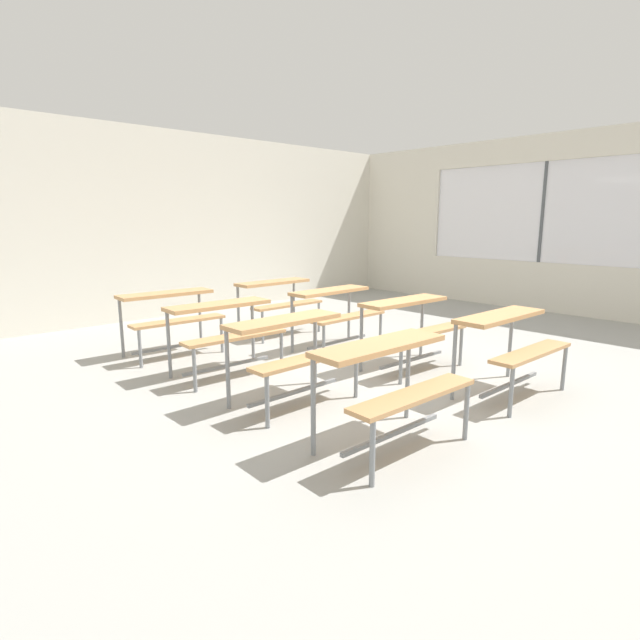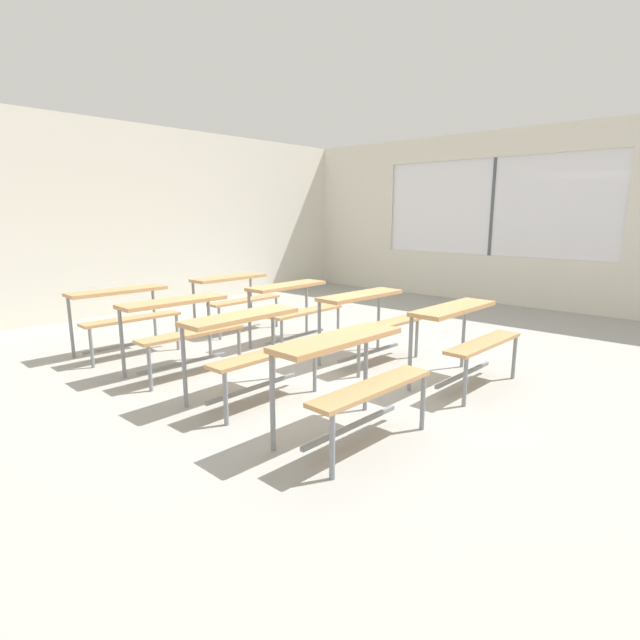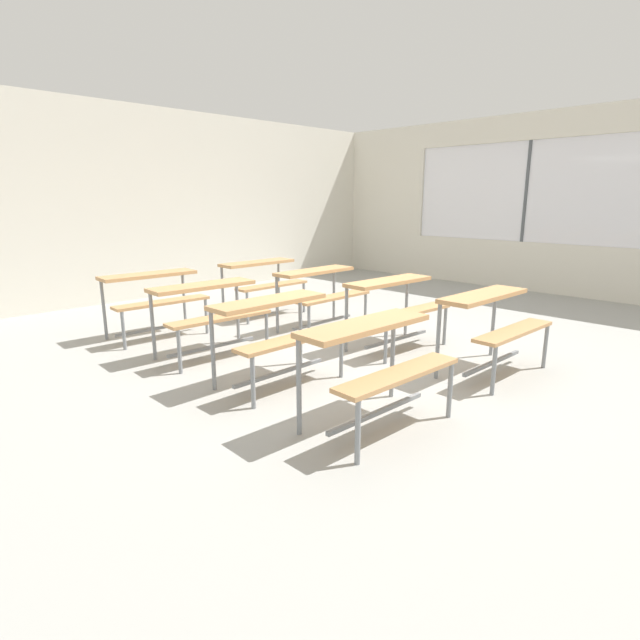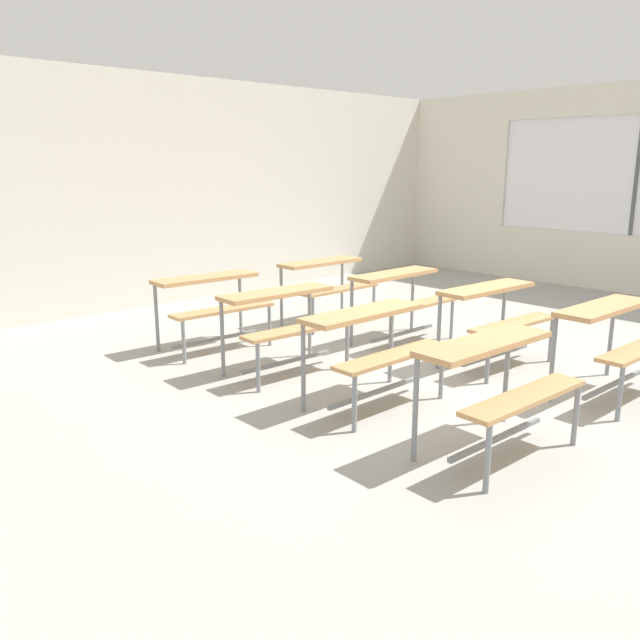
{
  "view_description": "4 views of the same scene",
  "coord_description": "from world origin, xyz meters",
  "px_view_note": "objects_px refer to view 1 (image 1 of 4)",
  "views": [
    {
      "loc": [
        -3.8,
        -3.3,
        1.6
      ],
      "look_at": [
        -0.32,
        0.43,
        0.56
      ],
      "focal_mm": 28.0,
      "sensor_mm": 36.0,
      "label": 1
    },
    {
      "loc": [
        -3.8,
        -3.3,
        1.6
      ],
      "look_at": [
        0.45,
        0.53,
        0.37
      ],
      "focal_mm": 28.0,
      "sensor_mm": 36.0,
      "label": 2
    },
    {
      "loc": [
        -3.8,
        -3.3,
        1.6
      ],
      "look_at": [
        -0.3,
        0.23,
        0.38
      ],
      "focal_mm": 28.0,
      "sensor_mm": 36.0,
      "label": 3
    },
    {
      "loc": [
        -4.67,
        -3.32,
        1.85
      ],
      "look_at": [
        -0.52,
        1.19,
        0.36
      ],
      "focal_mm": 35.98,
      "sensor_mm": 36.0,
      "label": 4
    }
  ],
  "objects_px": {
    "desk_bench_r0c1": "(510,335)",
    "desk_bench_r3c1": "(278,294)",
    "desk_bench_r1c1": "(411,317)",
    "desk_bench_r2c1": "(336,305)",
    "desk_bench_r2c0": "(224,321)",
    "desk_bench_r0c0": "(391,370)",
    "desk_bench_r1c0": "(292,340)",
    "desk_bench_r3c0": "(170,308)"
  },
  "relations": [
    {
      "from": "desk_bench_r1c0",
      "to": "desk_bench_r1c1",
      "type": "distance_m",
      "value": 1.61
    },
    {
      "from": "desk_bench_r3c0",
      "to": "desk_bench_r3c1",
      "type": "bearing_deg",
      "value": 2.64
    },
    {
      "from": "desk_bench_r0c1",
      "to": "desk_bench_r3c0",
      "type": "relative_size",
      "value": 0.99
    },
    {
      "from": "desk_bench_r1c0",
      "to": "desk_bench_r2c0",
      "type": "relative_size",
      "value": 0.98
    },
    {
      "from": "desk_bench_r0c0",
      "to": "desk_bench_r2c0",
      "type": "bearing_deg",
      "value": 90.3
    },
    {
      "from": "desk_bench_r1c1",
      "to": "desk_bench_r3c1",
      "type": "distance_m",
      "value": 2.28
    },
    {
      "from": "desk_bench_r1c0",
      "to": "desk_bench_r3c1",
      "type": "relative_size",
      "value": 1.0
    },
    {
      "from": "desk_bench_r0c0",
      "to": "desk_bench_r2c0",
      "type": "height_order",
      "value": "same"
    },
    {
      "from": "desk_bench_r3c1",
      "to": "desk_bench_r1c1",
      "type": "bearing_deg",
      "value": -89.62
    },
    {
      "from": "desk_bench_r2c1",
      "to": "desk_bench_r2c0",
      "type": "bearing_deg",
      "value": 177.43
    },
    {
      "from": "desk_bench_r1c0",
      "to": "desk_bench_r2c1",
      "type": "bearing_deg",
      "value": 33.69
    },
    {
      "from": "desk_bench_r0c0",
      "to": "desk_bench_r3c1",
      "type": "xyz_separation_m",
      "value": [
        1.64,
        3.34,
        0.0
      ]
    },
    {
      "from": "desk_bench_r1c1",
      "to": "desk_bench_r2c1",
      "type": "relative_size",
      "value": 1.02
    },
    {
      "from": "desk_bench_r0c1",
      "to": "desk_bench_r0c0",
      "type": "bearing_deg",
      "value": 179.58
    },
    {
      "from": "desk_bench_r1c1",
      "to": "desk_bench_r3c0",
      "type": "height_order",
      "value": "same"
    },
    {
      "from": "desk_bench_r0c1",
      "to": "desk_bench_r1c1",
      "type": "distance_m",
      "value": 1.12
    },
    {
      "from": "desk_bench_r3c0",
      "to": "desk_bench_r3c1",
      "type": "distance_m",
      "value": 1.61
    },
    {
      "from": "desk_bench_r1c0",
      "to": "desk_bench_r3c1",
      "type": "distance_m",
      "value": 2.71
    },
    {
      "from": "desk_bench_r0c1",
      "to": "desk_bench_r1c0",
      "type": "relative_size",
      "value": 1.01
    },
    {
      "from": "desk_bench_r1c0",
      "to": "desk_bench_r2c1",
      "type": "xyz_separation_m",
      "value": [
        1.58,
        1.04,
        0.0
      ]
    },
    {
      "from": "desk_bench_r2c0",
      "to": "desk_bench_r3c0",
      "type": "bearing_deg",
      "value": 94.8
    },
    {
      "from": "desk_bench_r0c0",
      "to": "desk_bench_r1c0",
      "type": "height_order",
      "value": "same"
    },
    {
      "from": "desk_bench_r0c1",
      "to": "desk_bench_r2c1",
      "type": "relative_size",
      "value": 1.01
    },
    {
      "from": "desk_bench_r0c1",
      "to": "desk_bench_r2c0",
      "type": "height_order",
      "value": "same"
    },
    {
      "from": "desk_bench_r2c0",
      "to": "desk_bench_r2c1",
      "type": "distance_m",
      "value": 1.57
    },
    {
      "from": "desk_bench_r1c0",
      "to": "desk_bench_r2c0",
      "type": "bearing_deg",
      "value": 89.53
    },
    {
      "from": "desk_bench_r1c1",
      "to": "desk_bench_r2c1",
      "type": "height_order",
      "value": "same"
    },
    {
      "from": "desk_bench_r1c1",
      "to": "desk_bench_r2c0",
      "type": "relative_size",
      "value": 1.0
    },
    {
      "from": "desk_bench_r1c1",
      "to": "desk_bench_r2c1",
      "type": "bearing_deg",
      "value": 94.28
    },
    {
      "from": "desk_bench_r0c1",
      "to": "desk_bench_r3c1",
      "type": "distance_m",
      "value": 3.4
    },
    {
      "from": "desk_bench_r1c0",
      "to": "desk_bench_r3c0",
      "type": "relative_size",
      "value": 0.98
    },
    {
      "from": "desk_bench_r3c0",
      "to": "desk_bench_r3c1",
      "type": "relative_size",
      "value": 1.02
    },
    {
      "from": "desk_bench_r2c0",
      "to": "desk_bench_r2c1",
      "type": "relative_size",
      "value": 1.02
    },
    {
      "from": "desk_bench_r1c0",
      "to": "desk_bench_r3c1",
      "type": "xyz_separation_m",
      "value": [
        1.58,
        2.2,
        0.0
      ]
    },
    {
      "from": "desk_bench_r0c1",
      "to": "desk_bench_r1c1",
      "type": "relative_size",
      "value": 0.99
    },
    {
      "from": "desk_bench_r1c1",
      "to": "desk_bench_r0c1",
      "type": "bearing_deg",
      "value": -87.88
    },
    {
      "from": "desk_bench_r1c0",
      "to": "desk_bench_r1c1",
      "type": "relative_size",
      "value": 0.98
    },
    {
      "from": "desk_bench_r2c0",
      "to": "desk_bench_r3c0",
      "type": "relative_size",
      "value": 1.0
    },
    {
      "from": "desk_bench_r0c0",
      "to": "desk_bench_r1c0",
      "type": "relative_size",
      "value": 1.02
    },
    {
      "from": "desk_bench_r2c0",
      "to": "desk_bench_r2c1",
      "type": "bearing_deg",
      "value": 0.6
    },
    {
      "from": "desk_bench_r1c0",
      "to": "desk_bench_r2c1",
      "type": "distance_m",
      "value": 1.89
    },
    {
      "from": "desk_bench_r0c0",
      "to": "desk_bench_r2c0",
      "type": "xyz_separation_m",
      "value": [
        0.06,
        2.24,
        0.0
      ]
    }
  ]
}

